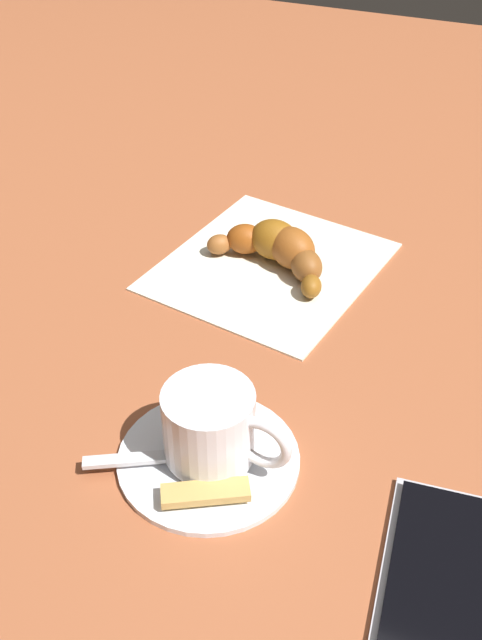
% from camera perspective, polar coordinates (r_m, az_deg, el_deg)
% --- Properties ---
extents(ground_plane, '(1.80, 1.80, 0.00)m').
position_cam_1_polar(ground_plane, '(0.62, -1.43, -1.37)').
color(ground_plane, '#9F5432').
extents(saucer, '(0.12, 0.12, 0.01)m').
position_cam_1_polar(saucer, '(0.52, -2.45, -10.22)').
color(saucer, white).
rests_on(saucer, ground).
extents(espresso_cup, '(0.06, 0.09, 0.05)m').
position_cam_1_polar(espresso_cup, '(0.50, -2.20, -7.92)').
color(espresso_cup, white).
rests_on(espresso_cup, saucer).
extents(teaspoon, '(0.07, 0.12, 0.01)m').
position_cam_1_polar(teaspoon, '(0.52, -2.60, -9.88)').
color(teaspoon, silver).
rests_on(teaspoon, saucer).
extents(sugar_packet, '(0.04, 0.06, 0.01)m').
position_cam_1_polar(sugar_packet, '(0.50, -2.68, -12.82)').
color(sugar_packet, tan).
rests_on(sugar_packet, saucer).
extents(napkin, '(0.23, 0.21, 0.00)m').
position_cam_1_polar(napkin, '(0.70, 1.80, 4.21)').
color(napkin, silver).
rests_on(napkin, ground).
extents(croissant, '(0.08, 0.13, 0.04)m').
position_cam_1_polar(croissant, '(0.69, 2.82, 5.47)').
color(croissant, brown).
rests_on(croissant, napkin).
extents(cell_phone, '(0.16, 0.09, 0.01)m').
position_cam_1_polar(cell_phone, '(0.48, 14.98, -19.17)').
color(cell_phone, '#B8B5BC').
rests_on(cell_phone, ground).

